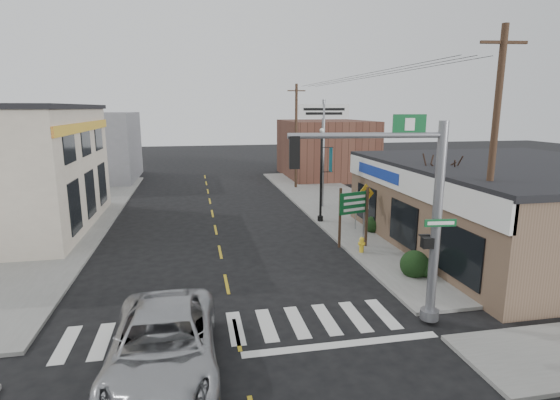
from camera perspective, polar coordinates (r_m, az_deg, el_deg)
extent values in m
plane|color=black|center=(14.11, -5.66, -17.06)|extent=(140.00, 140.00, 0.00)
cube|color=slate|center=(28.07, 10.16, -2.19)|extent=(6.00, 38.00, 0.13)
cube|color=slate|center=(27.35, -27.74, -3.78)|extent=(6.00, 38.00, 0.13)
cube|color=gold|center=(21.44, -7.82, -6.73)|extent=(0.12, 56.00, 0.01)
cube|color=silver|center=(14.46, -5.83, -16.28)|extent=(11.00, 2.20, 0.01)
cube|color=brown|center=(24.53, 28.53, -0.88)|extent=(12.00, 14.00, 4.00)
cube|color=#543226|center=(44.47, 5.92, 6.68)|extent=(8.00, 10.00, 5.60)
cube|color=slate|center=(45.54, -23.98, 6.35)|extent=(9.00, 10.00, 6.40)
imported|color=#AAACAF|center=(12.26, -14.98, -17.81)|extent=(2.83, 5.99, 1.65)
cylinder|color=gray|center=(14.35, 19.74, -3.02)|extent=(0.30, 0.30, 6.33)
cylinder|color=gray|center=(12.87, 11.61, 8.20)|extent=(4.64, 0.17, 0.17)
cube|color=black|center=(12.24, 2.27, 6.02)|extent=(0.30, 0.23, 0.95)
cube|color=#0F5126|center=(14.14, 20.23, -2.83)|extent=(1.00, 0.04, 0.23)
cube|color=#0F5126|center=(13.39, 16.74, 9.44)|extent=(1.00, 0.05, 0.58)
cube|color=black|center=(14.34, 18.82, -5.38)|extent=(0.34, 0.27, 0.34)
cube|color=#432E1F|center=(21.30, 7.83, -2.36)|extent=(0.11, 0.11, 2.95)
cube|color=#432E1F|center=(21.78, 11.25, -2.16)|extent=(0.11, 0.11, 2.95)
cube|color=#115430|center=(21.31, 9.69, -0.38)|extent=(1.69, 0.05, 1.05)
cylinder|color=yellow|center=(21.09, 10.61, -5.94)|extent=(0.21, 0.21, 0.60)
sphere|color=yellow|center=(20.99, 10.64, -5.08)|extent=(0.23, 0.23, 0.23)
cylinder|color=gray|center=(23.70, 11.00, -1.50)|extent=(0.06, 0.06, 2.56)
cube|color=#C49018|center=(23.46, 11.12, 0.79)|extent=(1.08, 0.03, 1.08)
cylinder|color=black|center=(25.99, 5.39, 2.99)|extent=(0.14, 0.14, 5.36)
sphere|color=silver|center=(25.71, 5.51, 9.01)|extent=(0.29, 0.29, 0.29)
cube|color=#0C4A56|center=(26.02, 6.64, 5.26)|extent=(0.02, 0.57, 1.44)
cylinder|color=gray|center=(29.91, 5.62, 5.99)|extent=(0.21, 0.21, 7.26)
cube|color=silver|center=(29.75, 5.73, 11.47)|extent=(3.42, 0.18, 0.91)
cylinder|color=black|center=(21.91, 20.01, -1.73)|extent=(0.22, 0.22, 3.59)
ellipsoid|color=#173419|center=(18.80, 17.16, -8.06)|extent=(1.17, 1.17, 0.88)
ellipsoid|color=#1B3115|center=(24.70, 12.07, -3.19)|extent=(0.97, 0.97, 0.73)
cylinder|color=#4F3723|center=(17.60, 25.92, 4.42)|extent=(0.25, 0.25, 9.52)
cube|color=#4F3723|center=(17.63, 27.20, 17.85)|extent=(1.65, 0.10, 0.10)
cylinder|color=#493C25|center=(37.17, 2.12, 8.27)|extent=(0.23, 0.23, 8.65)
cube|color=#493C25|center=(37.12, 2.17, 14.08)|extent=(1.50, 0.09, 0.09)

